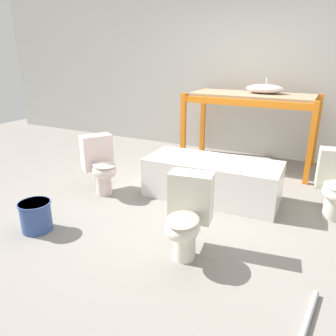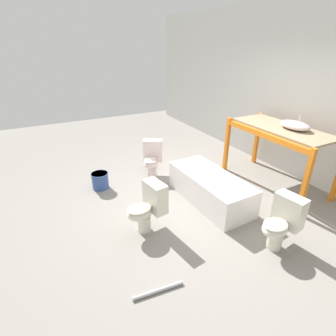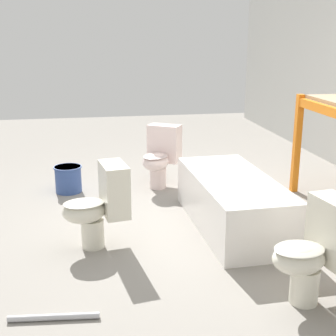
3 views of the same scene
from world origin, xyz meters
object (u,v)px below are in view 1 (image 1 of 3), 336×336
Objects in this scene: sink_basin at (265,89)px; toilet_far at (187,214)px; toilet_extra at (336,182)px; bucket_white at (36,216)px; toilet_near at (101,163)px; bathtub_main at (212,176)px.

sink_basin is 0.76× the size of toilet_far.
bucket_white is at bearing -155.17° from toilet_extra.
toilet_near is 1.00× the size of toilet_far.
toilet_near is 2.67m from toilet_extra.
bathtub_main is at bearing -98.35° from sink_basin.
bucket_white is at bearing -146.05° from toilet_near.
toilet_far is at bearing -83.76° from toilet_near.
toilet_near and toilet_extra have the same top height.
sink_basin is 1.90m from toilet_extra.
toilet_extra is at bearing 42.34° from toilet_far.
toilet_extra is at bearing 4.96° from bathtub_main.
toilet_far and toilet_extra have the same top height.
bucket_white is (-2.58, -1.68, -0.23)m from toilet_extra.
sink_basin reaches higher than toilet_near.
sink_basin reaches higher than toilet_extra.
bathtub_main is at bearing 178.53° from toilet_extra.
bathtub_main is at bearing -37.56° from toilet_near.
sink_basin is 1.76m from bathtub_main.
sink_basin reaches higher than toilet_far.
toilet_extra reaches higher than bathtub_main.
sink_basin is at bearing 80.93° from toilet_far.
toilet_near is at bearing -127.51° from sink_basin.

